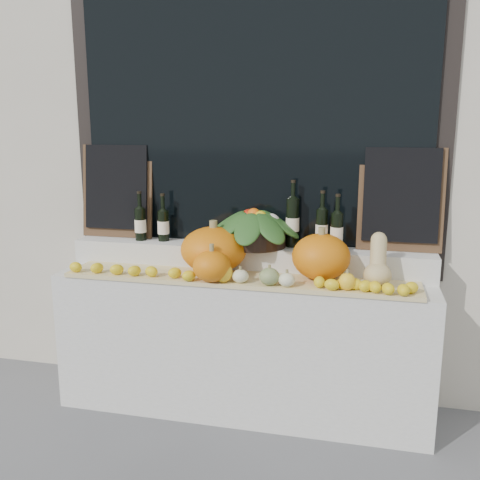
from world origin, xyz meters
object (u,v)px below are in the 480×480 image
at_px(pumpkin_right, 321,257).
at_px(butternut_squash, 378,265).
at_px(pumpkin_left, 214,249).
at_px(produce_bowl, 254,227).
at_px(wine_bottle_tall, 292,222).

bearing_deg(pumpkin_right, butternut_squash, -10.72).
distance_m(pumpkin_right, butternut_squash, 0.33).
xyz_separation_m(pumpkin_left, produce_bowl, (0.21, 0.17, 0.12)).
bearing_deg(pumpkin_left, butternut_squash, -4.61).
relative_size(pumpkin_left, wine_bottle_tall, 0.97).
height_order(produce_bowl, wine_bottle_tall, wine_bottle_tall).
bearing_deg(pumpkin_left, produce_bowl, 38.60).
relative_size(butternut_squash, produce_bowl, 0.48).
xyz_separation_m(pumpkin_left, butternut_squash, (0.97, -0.08, -0.02)).
bearing_deg(pumpkin_left, pumpkin_right, -1.58).
bearing_deg(pumpkin_right, produce_bowl, 156.70).
relative_size(pumpkin_right, produce_bowl, 0.55).
relative_size(pumpkin_left, butternut_squash, 1.37).
distance_m(butternut_squash, wine_bottle_tall, 0.62).
bearing_deg(pumpkin_left, wine_bottle_tall, 25.09).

